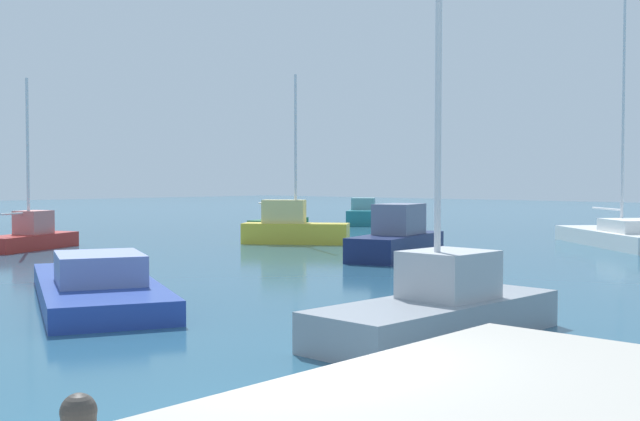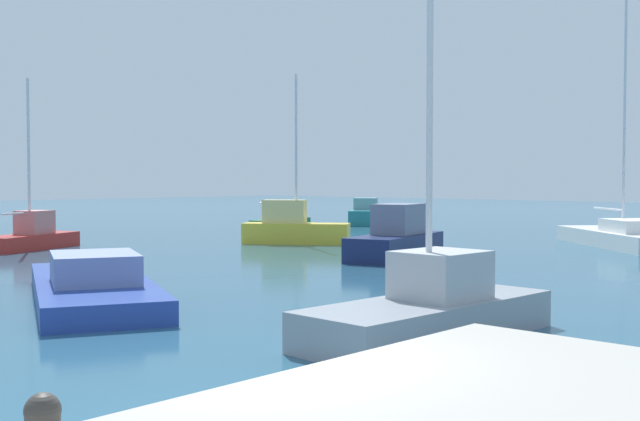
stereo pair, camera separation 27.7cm
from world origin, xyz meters
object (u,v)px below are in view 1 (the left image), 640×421
(motorboat_blue_far_left, at_px, (97,285))
(sailboat_yellow_inner_mooring, at_px, (293,227))
(sailboat_grey_near_pier, at_px, (439,308))
(sailboat_red_center_channel, at_px, (30,236))
(motorboat_green_distant_north, at_px, (280,220))
(sailboat_white_outer_mooring, at_px, (623,235))
(motorboat_navy_far_right, at_px, (397,239))
(motorboat_teal_distant_east, at_px, (363,215))

(motorboat_blue_far_left, bearing_deg, sailboat_yellow_inner_mooring, 28.92)
(sailboat_grey_near_pier, height_order, sailboat_red_center_channel, sailboat_grey_near_pier)
(sailboat_grey_near_pier, distance_m, motorboat_green_distant_north, 30.86)
(motorboat_blue_far_left, bearing_deg, sailboat_white_outer_mooring, -7.70)
(sailboat_grey_near_pier, bearing_deg, sailboat_red_center_channel, 80.40)
(motorboat_navy_far_right, relative_size, sailboat_red_center_channel, 0.78)
(motorboat_teal_distant_east, relative_size, sailboat_white_outer_mooring, 0.50)
(motorboat_navy_far_right, xyz_separation_m, motorboat_green_distant_north, (8.30, 14.55, -0.11))
(motorboat_blue_far_left, height_order, sailboat_white_outer_mooring, sailboat_white_outer_mooring)
(sailboat_white_outer_mooring, bearing_deg, motorboat_teal_distant_east, 73.86)
(motorboat_blue_far_left, relative_size, motorboat_navy_far_right, 1.56)
(sailboat_grey_near_pier, xyz_separation_m, sailboat_yellow_inner_mooring, (13.29, 16.82, 0.18))
(sailboat_grey_near_pier, bearing_deg, motorboat_teal_distant_east, 41.55)
(motorboat_blue_far_left, relative_size, sailboat_yellow_inner_mooring, 1.13)
(motorboat_navy_far_right, xyz_separation_m, sailboat_white_outer_mooring, (10.72, -4.14, -0.23))
(sailboat_grey_near_pier, distance_m, sailboat_yellow_inner_mooring, 21.43)
(sailboat_yellow_inner_mooring, height_order, sailboat_white_outer_mooring, sailboat_white_outer_mooring)
(motorboat_blue_far_left, distance_m, motorboat_teal_distant_east, 33.32)
(sailboat_grey_near_pier, bearing_deg, sailboat_yellow_inner_mooring, 51.69)
(sailboat_grey_near_pier, distance_m, motorboat_teal_distant_east, 36.66)
(motorboat_teal_distant_east, xyz_separation_m, sailboat_red_center_channel, (-23.57, -1.43, -0.05))
(sailboat_red_center_channel, bearing_deg, sailboat_grey_near_pier, -99.60)
(sailboat_grey_near_pier, relative_size, motorboat_green_distant_north, 1.70)
(sailboat_grey_near_pier, xyz_separation_m, motorboat_teal_distant_east, (27.44, 24.32, 0.04))
(motorboat_teal_distant_east, bearing_deg, sailboat_red_center_channel, -176.54)
(sailboat_grey_near_pier, height_order, sailboat_yellow_inner_mooring, sailboat_grey_near_pier)
(sailboat_yellow_inner_mooring, bearing_deg, sailboat_white_outer_mooring, -53.33)
(motorboat_blue_far_left, relative_size, motorboat_teal_distant_east, 1.57)
(sailboat_yellow_inner_mooring, distance_m, sailboat_red_center_channel, 11.21)
(motorboat_green_distant_north, bearing_deg, motorboat_navy_far_right, -119.69)
(motorboat_navy_far_right, height_order, motorboat_teal_distant_east, motorboat_navy_far_right)
(sailboat_red_center_channel, bearing_deg, motorboat_navy_far_right, -61.57)
(sailboat_white_outer_mooring, bearing_deg, motorboat_navy_far_right, 158.90)
(motorboat_blue_far_left, xyz_separation_m, sailboat_red_center_channel, (5.73, 14.44, 0.17))
(sailboat_grey_near_pier, relative_size, sailboat_white_outer_mooring, 0.75)
(motorboat_blue_far_left, distance_m, motorboat_green_distant_north, 26.37)
(motorboat_green_distant_north, bearing_deg, sailboat_grey_near_pier, -129.17)
(motorboat_blue_far_left, bearing_deg, sailboat_grey_near_pier, -77.58)
(sailboat_yellow_inner_mooring, bearing_deg, motorboat_navy_far_right, -105.73)
(sailboat_grey_near_pier, xyz_separation_m, motorboat_navy_far_right, (11.19, 9.37, 0.15))
(sailboat_white_outer_mooring, height_order, sailboat_red_center_channel, sailboat_white_outer_mooring)
(motorboat_green_distant_north, bearing_deg, sailboat_red_center_channel, -176.22)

